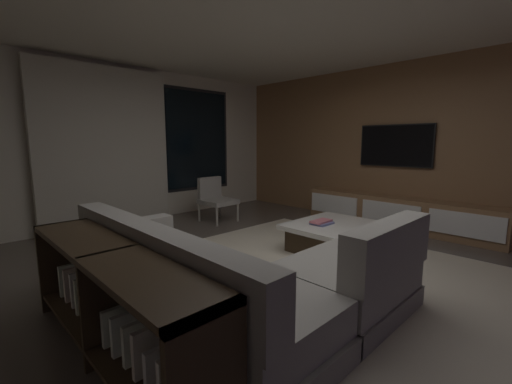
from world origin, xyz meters
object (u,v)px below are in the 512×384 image
coffee_table (340,238)px  console_table_behind_couch (112,300)px  mounted_tv (395,146)px  sectional_couch (234,282)px  media_console (399,214)px  book_stack_on_coffee_table (321,222)px  accent_chair_near_window (215,197)px

coffee_table → console_table_behind_couch: 2.93m
coffee_table → mounted_tv: 2.22m
mounted_tv → coffee_table: bearing=-175.5°
coffee_table → console_table_behind_couch: console_table_behind_couch is taller
sectional_couch → mounted_tv: mounted_tv is taller
media_console → mounted_tv: mounted_tv is taller
book_stack_on_coffee_table → media_console: (1.84, -0.24, -0.13)m
coffee_table → console_table_behind_couch: bearing=-177.6°
sectional_couch → console_table_behind_couch: bearing=171.7°
accent_chair_near_window → coffee_table: bearing=-88.0°
sectional_couch → media_console: 3.72m
coffee_table → book_stack_on_coffee_table: (-0.14, 0.19, 0.20)m
console_table_behind_couch → coffee_table: bearing=2.4°
sectional_couch → coffee_table: bearing=7.3°
media_console → accent_chair_near_window: bearing=125.1°
sectional_couch → media_console: size_ratio=0.81×
book_stack_on_coffee_table → accent_chair_near_window: (0.05, 2.31, 0.05)m
accent_chair_near_window → media_console: bearing=-54.9°
sectional_couch → media_console: sectional_couch is taller
coffee_table → mounted_tv: size_ratio=0.96×
coffee_table → console_table_behind_couch: (-2.92, -0.12, 0.22)m
sectional_couch → coffee_table: size_ratio=2.16×
book_stack_on_coffee_table → accent_chair_near_window: bearing=88.7°
book_stack_on_coffee_table → sectional_couch: bearing=-166.5°
book_stack_on_coffee_table → mounted_tv: mounted_tv is taller
sectional_couch → console_table_behind_couch: sectional_couch is taller
coffee_table → media_console: 1.71m
media_console → mounted_tv: size_ratio=2.56×
media_console → mounted_tv: (0.18, 0.20, 1.10)m
media_console → coffee_table: bearing=178.3°
mounted_tv → console_table_behind_couch: size_ratio=0.58×
coffee_table → book_stack_on_coffee_table: size_ratio=3.87×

